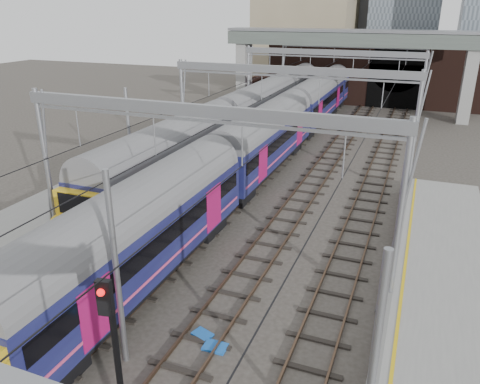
% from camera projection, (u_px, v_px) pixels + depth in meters
% --- Properties ---
extents(tracks, '(14.40, 80.00, 0.22)m').
position_uv_depth(tracks, '(253.00, 216.00, 27.53)').
color(tracks, '#4C3828').
rests_on(tracks, ground).
extents(overhead_line, '(16.80, 80.00, 8.00)m').
position_uv_depth(overhead_line, '(288.00, 87.00, 30.74)').
color(overhead_line, gray).
rests_on(overhead_line, ground).
extents(retaining_wall, '(28.00, 2.75, 9.00)m').
position_uv_depth(retaining_wall, '(367.00, 70.00, 57.44)').
color(retaining_wall, black).
rests_on(retaining_wall, ground).
extents(overbridge, '(28.00, 3.00, 9.25)m').
position_uv_depth(overbridge, '(350.00, 48.00, 51.71)').
color(overbridge, gray).
rests_on(overbridge, ground).
extents(train_main, '(2.91, 67.15, 4.96)m').
position_uv_depth(train_main, '(295.00, 116.00, 41.29)').
color(train_main, black).
rests_on(train_main, ground).
extents(train_second, '(2.92, 67.51, 4.98)m').
position_uv_depth(train_second, '(283.00, 95.00, 51.19)').
color(train_second, black).
rests_on(train_second, ground).
extents(signal_near_centre, '(0.41, 0.48, 5.36)m').
position_uv_depth(signal_near_centre, '(114.00, 346.00, 12.00)').
color(signal_near_centre, black).
rests_on(signal_near_centre, ground).
extents(equip_cover_b, '(0.85, 0.61, 0.10)m').
position_uv_depth(equip_cover_b, '(215.00, 347.00, 16.82)').
color(equip_cover_b, blue).
rests_on(equip_cover_b, ground).
extents(equip_cover_c, '(0.87, 0.73, 0.09)m').
position_uv_depth(equip_cover_c, '(202.00, 334.00, 17.47)').
color(equip_cover_c, blue).
rests_on(equip_cover_c, ground).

